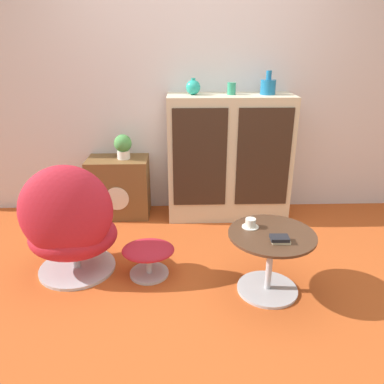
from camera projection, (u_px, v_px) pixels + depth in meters
ground_plane at (197, 290)px, 2.68m from camera, size 12.00×12.00×0.00m
wall_back at (191, 81)px, 3.59m from camera, size 6.40×0.06×2.60m
sideboard at (229, 158)px, 3.64m from camera, size 1.17×0.44×1.20m
tv_console at (119, 187)px, 3.75m from camera, size 0.59×0.38×0.59m
egg_chair at (70, 225)px, 2.72m from camera, size 0.70×0.64×0.90m
ottoman at (148, 253)px, 2.79m from camera, size 0.39×0.33×0.26m
coffee_table at (270, 256)px, 2.58m from camera, size 0.59×0.59×0.46m
vase_leftmost at (193, 87)px, 3.38m from camera, size 0.13×0.13×0.15m
vase_inner_left at (232, 89)px, 3.39m from camera, size 0.08×0.08×0.11m
vase_inner_right at (268, 86)px, 3.40m from camera, size 0.14×0.14×0.21m
potted_plant at (123, 146)px, 3.59m from camera, size 0.17×0.17×0.24m
teacup at (250, 224)px, 2.58m from camera, size 0.12×0.12×0.06m
book_stack at (280, 239)px, 2.40m from camera, size 0.13×0.09×0.04m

